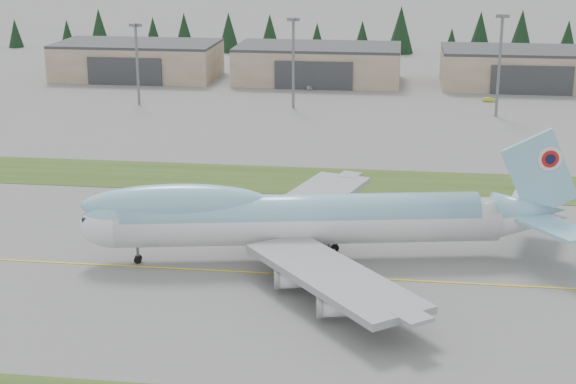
# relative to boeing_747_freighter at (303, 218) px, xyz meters

# --- Properties ---
(ground) EXTENTS (7000.00, 7000.00, 0.00)m
(ground) POSITION_rel_boeing_747_freighter_xyz_m (2.73, -5.83, -6.08)
(ground) COLOR slate
(ground) RESTS_ON ground
(grass_strip_far) EXTENTS (400.00, 18.00, 0.08)m
(grass_strip_far) POSITION_rel_boeing_747_freighter_xyz_m (2.73, 39.17, -6.08)
(grass_strip_far) COLOR #304C1B
(grass_strip_far) RESTS_ON ground
(taxiway_line_main) EXTENTS (400.00, 0.40, 0.02)m
(taxiway_line_main) POSITION_rel_boeing_747_freighter_xyz_m (2.73, -5.83, -6.08)
(taxiway_line_main) COLOR yellow
(taxiway_line_main) RESTS_ON ground
(boeing_747_freighter) EXTENTS (70.29, 59.38, 18.43)m
(boeing_747_freighter) POSITION_rel_boeing_747_freighter_xyz_m (0.00, 0.00, 0.00)
(boeing_747_freighter) COLOR silver
(boeing_747_freighter) RESTS_ON ground
(hangar_left) EXTENTS (48.00, 26.60, 10.80)m
(hangar_left) POSITION_rel_boeing_747_freighter_xyz_m (-67.27, 144.07, -0.69)
(hangar_left) COLOR gray
(hangar_left) RESTS_ON ground
(hangar_center) EXTENTS (48.00, 26.60, 10.80)m
(hangar_center) POSITION_rel_boeing_747_freighter_xyz_m (-12.27, 144.07, -0.69)
(hangar_center) COLOR gray
(hangar_center) RESTS_ON ground
(hangar_right) EXTENTS (48.00, 26.60, 10.80)m
(hangar_right) POSITION_rel_boeing_747_freighter_xyz_m (47.73, 144.07, -0.69)
(hangar_right) COLOR gray
(hangar_right) RESTS_ON ground
(floodlight_masts) EXTENTS (203.66, 7.97, 24.53)m
(floodlight_masts) POSITION_rel_boeing_747_freighter_xyz_m (9.78, 103.89, 9.82)
(floodlight_masts) COLOR slate
(floodlight_masts) RESTS_ON ground
(service_vehicle_a) EXTENTS (2.83, 3.98, 1.26)m
(service_vehicle_a) POSITION_rel_boeing_747_freighter_xyz_m (-13.62, 130.93, -6.08)
(service_vehicle_a) COLOR #BBBCBD
(service_vehicle_a) RESTS_ON ground
(service_vehicle_b) EXTENTS (3.75, 1.81, 1.18)m
(service_vehicle_b) POSITION_rel_boeing_747_freighter_xyz_m (35.60, 119.61, -6.08)
(service_vehicle_b) COLOR #ACB62D
(service_vehicle_b) RESTS_ON ground
(conifer_belt) EXTENTS (278.24, 15.44, 16.90)m
(conifer_belt) POSITION_rel_boeing_747_freighter_xyz_m (5.76, 206.29, 0.87)
(conifer_belt) COLOR black
(conifer_belt) RESTS_ON ground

